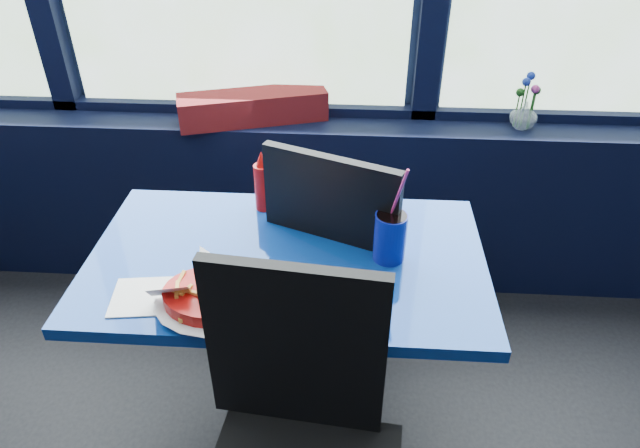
% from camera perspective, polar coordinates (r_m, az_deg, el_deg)
% --- Properties ---
extents(window_sill, '(5.00, 0.26, 0.80)m').
position_cam_1_polar(window_sill, '(2.68, -7.35, 2.58)').
color(window_sill, black).
rests_on(window_sill, ground).
extents(near_table, '(1.20, 0.70, 0.75)m').
position_cam_1_polar(near_table, '(1.85, -3.16, -7.66)').
color(near_table, black).
rests_on(near_table, ground).
extents(chair_near_front, '(0.51, 0.52, 1.03)m').
position_cam_1_polar(chair_near_front, '(1.48, -2.30, -20.99)').
color(chair_near_front, black).
rests_on(chair_near_front, ground).
extents(chair_near_back, '(0.61, 0.61, 1.03)m').
position_cam_1_polar(chair_near_back, '(2.01, -0.27, -2.73)').
color(chair_near_back, black).
rests_on(chair_near_back, ground).
extents(planter_box, '(0.63, 0.33, 0.12)m').
position_cam_1_polar(planter_box, '(2.45, -6.71, 11.54)').
color(planter_box, maroon).
rests_on(planter_box, window_sill).
extents(flower_vase, '(0.15, 0.15, 0.23)m').
position_cam_1_polar(flower_vase, '(2.51, 19.78, 10.51)').
color(flower_vase, silver).
rests_on(flower_vase, window_sill).
extents(food_basket, '(0.32, 0.32, 0.11)m').
position_cam_1_polar(food_basket, '(1.56, -10.12, -6.92)').
color(food_basket, '#B30F0B').
rests_on(food_basket, near_table).
extents(ketchup_bottle, '(0.06, 0.06, 0.22)m').
position_cam_1_polar(ketchup_bottle, '(1.91, -5.72, 4.04)').
color(ketchup_bottle, '#B30F0B').
rests_on(ketchup_bottle, near_table).
extents(soda_cup, '(0.10, 0.10, 0.33)m').
position_cam_1_polar(soda_cup, '(1.69, 7.02, -1.18)').
color(soda_cup, navy).
rests_on(soda_cup, near_table).
extents(napkin, '(0.18, 0.18, 0.00)m').
position_cam_1_polar(napkin, '(1.66, -17.44, -6.95)').
color(napkin, white).
rests_on(napkin, near_table).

